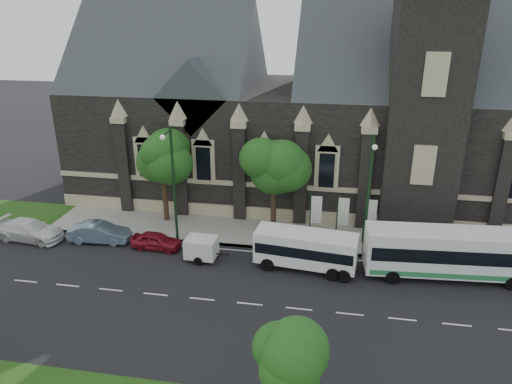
% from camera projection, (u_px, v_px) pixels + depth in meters
% --- Properties ---
extents(ground, '(160.00, 160.00, 0.00)m').
position_uv_depth(ground, '(202.00, 299.00, 29.44)').
color(ground, black).
rests_on(ground, ground).
extents(sidewalk, '(80.00, 5.00, 0.15)m').
position_uv_depth(sidewalk, '(234.00, 231.00, 38.12)').
color(sidewalk, '#9B958D').
rests_on(sidewalk, ground).
extents(museum, '(40.00, 17.70, 29.90)m').
position_uv_depth(museum, '(310.00, 109.00, 42.83)').
color(museum, black).
rests_on(museum, ground).
extents(tree_park_east, '(3.40, 3.40, 6.28)m').
position_uv_depth(tree_park_east, '(286.00, 351.00, 18.22)').
color(tree_park_east, black).
rests_on(tree_park_east, ground).
extents(tree_walk_right, '(4.08, 4.08, 7.80)m').
position_uv_depth(tree_walk_right, '(277.00, 160.00, 36.61)').
color(tree_walk_right, black).
rests_on(tree_walk_right, ground).
extents(tree_walk_left, '(3.91, 3.91, 7.64)m').
position_uv_depth(tree_walk_left, '(165.00, 155.00, 38.05)').
color(tree_walk_left, black).
rests_on(tree_walk_left, ground).
extents(street_lamp_near, '(0.36, 1.88, 9.00)m').
position_uv_depth(street_lamp_near, '(369.00, 191.00, 32.48)').
color(street_lamp_near, black).
rests_on(street_lamp_near, ground).
extents(street_lamp_mid, '(0.36, 1.88, 9.00)m').
position_uv_depth(street_lamp_mid, '(173.00, 179.00, 34.69)').
color(street_lamp_mid, black).
rests_on(street_lamp_mid, ground).
extents(banner_flag_left, '(0.90, 0.10, 4.00)m').
position_uv_depth(banner_flag_left, '(314.00, 212.00, 35.82)').
color(banner_flag_left, black).
rests_on(banner_flag_left, ground).
extents(banner_flag_center, '(0.90, 0.10, 4.00)m').
position_uv_depth(banner_flag_center, '(341.00, 214.00, 35.50)').
color(banner_flag_center, black).
rests_on(banner_flag_center, ground).
extents(banner_flag_right, '(0.90, 0.10, 4.00)m').
position_uv_depth(banner_flag_right, '(368.00, 216.00, 35.19)').
color(banner_flag_right, black).
rests_on(banner_flag_right, ground).
extents(tour_coach, '(11.63, 3.33, 3.35)m').
position_uv_depth(tour_coach, '(455.00, 253.00, 31.16)').
color(tour_coach, white).
rests_on(tour_coach, ground).
extents(shuttle_bus, '(7.08, 3.14, 2.65)m').
position_uv_depth(shuttle_bus, '(306.00, 248.00, 32.35)').
color(shuttle_bus, white).
rests_on(shuttle_bus, ground).
extents(box_trailer, '(3.17, 1.86, 1.67)m').
position_uv_depth(box_trailer, '(201.00, 248.00, 33.67)').
color(box_trailer, silver).
rests_on(box_trailer, ground).
extents(sedan, '(4.71, 1.96, 1.52)m').
position_uv_depth(sedan, '(100.00, 232.00, 36.31)').
color(sedan, slate).
rests_on(sedan, ground).
extents(car_far_red, '(3.79, 1.64, 1.27)m').
position_uv_depth(car_far_red, '(156.00, 241.00, 35.31)').
color(car_far_red, maroon).
rests_on(car_far_red, ground).
extents(car_far_white, '(5.53, 2.66, 1.55)m').
position_uv_depth(car_far_white, '(30.00, 230.00, 36.65)').
color(car_far_white, white).
rests_on(car_far_white, ground).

